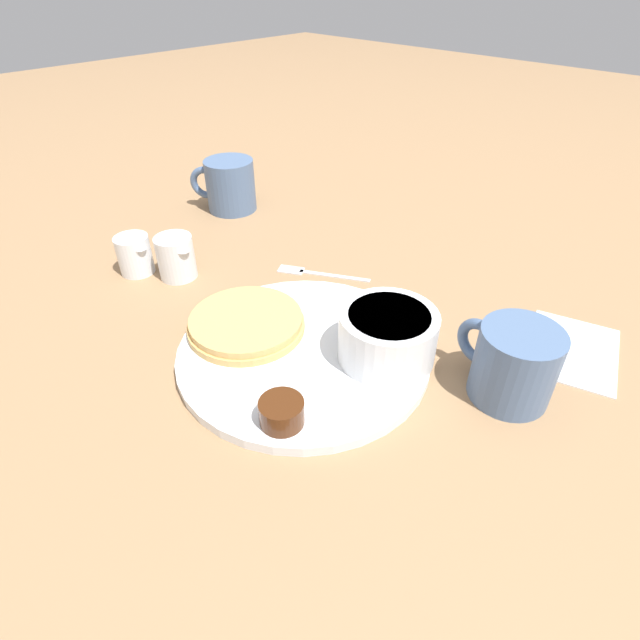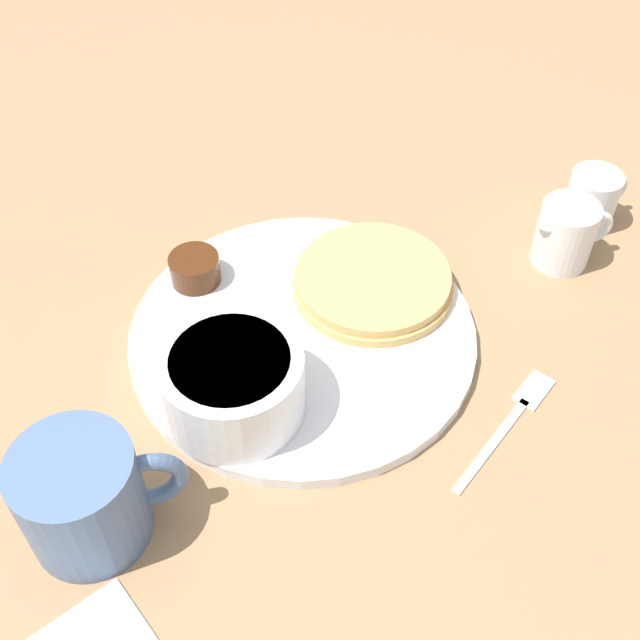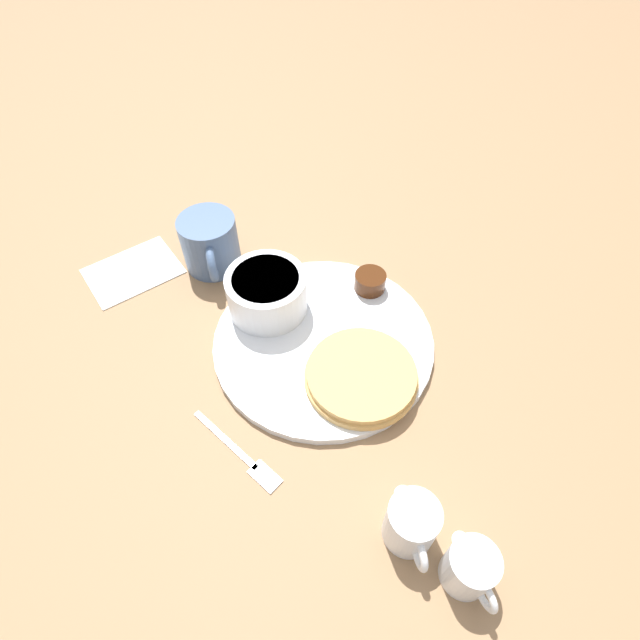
# 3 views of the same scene
# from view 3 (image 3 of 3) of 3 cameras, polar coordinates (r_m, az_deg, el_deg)

# --- Properties ---
(ground_plane) EXTENTS (4.00, 4.00, 0.00)m
(ground_plane) POSITION_cam_3_polar(r_m,az_deg,el_deg) (0.67, 0.39, -2.76)
(ground_plane) COLOR #93704C
(plate) EXTENTS (0.29, 0.29, 0.01)m
(plate) POSITION_cam_3_polar(r_m,az_deg,el_deg) (0.66, 0.40, -2.45)
(plate) COLOR white
(plate) RESTS_ON ground_plane
(pancake_stack) EXTENTS (0.14, 0.14, 0.02)m
(pancake_stack) POSITION_cam_3_polar(r_m,az_deg,el_deg) (0.62, 4.74, -6.36)
(pancake_stack) COLOR tan
(pancake_stack) RESTS_ON plate
(bowl) EXTENTS (0.11, 0.11, 0.06)m
(bowl) POSITION_cam_3_polar(r_m,az_deg,el_deg) (0.67, -6.09, 3.23)
(bowl) COLOR white
(bowl) RESTS_ON plate
(syrup_cup) EXTENTS (0.04, 0.04, 0.03)m
(syrup_cup) POSITION_cam_3_polar(r_m,az_deg,el_deg) (0.71, 5.74, 4.41)
(syrup_cup) COLOR #47230F
(syrup_cup) RESTS_ON plate
(butter_ramekin) EXTENTS (0.04, 0.04, 0.04)m
(butter_ramekin) POSITION_cam_3_polar(r_m,az_deg,el_deg) (0.70, -6.18, 3.95)
(butter_ramekin) COLOR white
(butter_ramekin) RESTS_ON plate
(coffee_mug) EXTENTS (0.08, 0.11, 0.08)m
(coffee_mug) POSITION_cam_3_polar(r_m,az_deg,el_deg) (0.75, -12.44, 8.49)
(coffee_mug) COLOR slate
(coffee_mug) RESTS_ON ground_plane
(creamer_pitcher_near) EXTENTS (0.05, 0.08, 0.06)m
(creamer_pitcher_near) POSITION_cam_3_polar(r_m,az_deg,el_deg) (0.54, 10.21, -22.01)
(creamer_pitcher_near) COLOR white
(creamer_pitcher_near) RESTS_ON ground_plane
(creamer_pitcher_far) EXTENTS (0.05, 0.07, 0.06)m
(creamer_pitcher_far) POSITION_cam_3_polar(r_m,az_deg,el_deg) (0.54, 16.75, -25.53)
(creamer_pitcher_far) COLOR white
(creamer_pitcher_far) RESTS_ON ground_plane
(fork) EXTENTS (0.08, 0.13, 0.00)m
(fork) POSITION_cam_3_polar(r_m,az_deg,el_deg) (0.59, -8.60, -15.26)
(fork) COLOR silver
(fork) RESTS_ON ground_plane
(napkin) EXTENTS (0.15, 0.13, 0.00)m
(napkin) POSITION_cam_3_polar(r_m,az_deg,el_deg) (0.80, -20.60, 5.30)
(napkin) COLOR white
(napkin) RESTS_ON ground_plane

